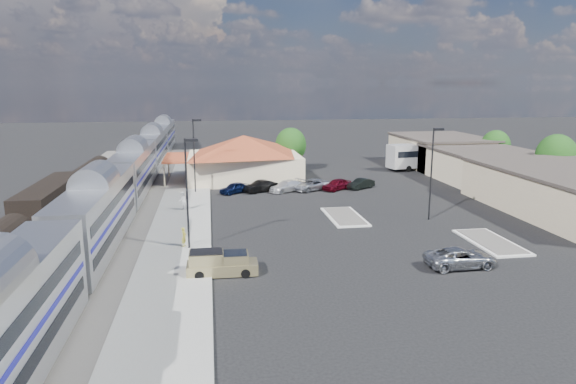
{
  "coord_description": "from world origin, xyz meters",
  "views": [
    {
      "loc": [
        -9.12,
        -46.18,
        13.16
      ],
      "look_at": [
        -1.72,
        1.97,
        2.8
      ],
      "focal_mm": 32.0,
      "sensor_mm": 36.0,
      "label": 1
    }
  ],
  "objects": [
    {
      "name": "freight_cars",
      "position": [
        -24.0,
        3.29,
        1.93
      ],
      "size": [
        2.8,
        46.0,
        4.0
      ],
      "color": "black",
      "rests_on": "ground"
    },
    {
      "name": "passenger_train",
      "position": [
        -18.0,
        15.63,
        2.87
      ],
      "size": [
        3.0,
        104.0,
        5.55
      ],
      "color": "silver",
      "rests_on": "ground"
    },
    {
      "name": "lamp_plat_n",
      "position": [
        -10.9,
        16.0,
        5.34
      ],
      "size": [
        1.08,
        0.25,
        9.0
      ],
      "color": "black",
      "rests_on": "ground"
    },
    {
      "name": "pickup_truck",
      "position": [
        -8.5,
        -11.89,
        0.8
      ],
      "size": [
        4.94,
        1.93,
        1.7
      ],
      "rotation": [
        0.0,
        0.0,
        1.55
      ],
      "color": "tan",
      "rests_on": "ground"
    },
    {
      "name": "parked_car_f",
      "position": [
        9.72,
        15.54,
        0.65
      ],
      "size": [
        4.06,
        3.19,
        1.29
      ],
      "primitive_type": "imported",
      "rotation": [
        0.0,
        0.0,
        -1.03
      ],
      "color": "black",
      "rests_on": "ground"
    },
    {
      "name": "ground",
      "position": [
        0.0,
        0.0,
        0.0
      ],
      "size": [
        280.0,
        280.0,
        0.0
      ],
      "primitive_type": "plane",
      "color": "black",
      "rests_on": "ground"
    },
    {
      "name": "parked_car_d",
      "position": [
        3.32,
        15.54,
        0.7
      ],
      "size": [
        5.56,
        4.48,
        1.41
      ],
      "primitive_type": "imported",
      "rotation": [
        0.0,
        0.0,
        -1.07
      ],
      "color": "#9C9EA4",
      "rests_on": "ground"
    },
    {
      "name": "parked_car_a",
      "position": [
        -6.28,
        15.24,
        0.67
      ],
      "size": [
        4.1,
        3.58,
        1.34
      ],
      "primitive_type": "imported",
      "rotation": [
        0.0,
        0.0,
        -0.94
      ],
      "color": "#0B163B",
      "rests_on": "ground"
    },
    {
      "name": "railbed",
      "position": [
        -21.0,
        8.0,
        0.06
      ],
      "size": [
        16.0,
        100.0,
        0.12
      ],
      "primitive_type": "cube",
      "color": "#4C4944",
      "rests_on": "ground"
    },
    {
      "name": "parked_car_c",
      "position": [
        0.12,
        15.24,
        0.7
      ],
      "size": [
        5.1,
        4.19,
        1.39
      ],
      "primitive_type": "imported",
      "rotation": [
        0.0,
        0.0,
        -1.01
      ],
      "color": "silver",
      "rests_on": "ground"
    },
    {
      "name": "station_depot",
      "position": [
        -4.56,
        24.0,
        3.13
      ],
      "size": [
        18.35,
        12.24,
        6.2
      ],
      "color": "beige",
      "rests_on": "ground"
    },
    {
      "name": "buildings_east",
      "position": [
        28.0,
        14.28,
        2.27
      ],
      "size": [
        14.4,
        51.4,
        4.8
      ],
      "color": "#C6B28C",
      "rests_on": "ground"
    },
    {
      "name": "tree_depot",
      "position": [
        3.0,
        30.0,
        4.02
      ],
      "size": [
        4.71,
        4.71,
        6.63
      ],
      "color": "#382314",
      "rests_on": "ground"
    },
    {
      "name": "tree_east_c",
      "position": [
        34.0,
        26.0,
        3.76
      ],
      "size": [
        4.41,
        4.41,
        6.21
      ],
      "color": "#382314",
      "rests_on": "ground"
    },
    {
      "name": "tree_east_b",
      "position": [
        34.0,
        12.0,
        4.22
      ],
      "size": [
        4.94,
        4.94,
        6.96
      ],
      "color": "#382314",
      "rests_on": "ground"
    },
    {
      "name": "lamp_plat_s",
      "position": [
        -10.9,
        -6.0,
        5.34
      ],
      "size": [
        1.08,
        0.25,
        9.0
      ],
      "color": "black",
      "rests_on": "ground"
    },
    {
      "name": "parked_car_e",
      "position": [
        6.52,
        15.24,
        0.72
      ],
      "size": [
        4.45,
        3.76,
        1.44
      ],
      "primitive_type": "imported",
      "rotation": [
        0.0,
        0.0,
        -0.98
      ],
      "color": "maroon",
      "rests_on": "ground"
    },
    {
      "name": "parked_car_b",
      "position": [
        -3.08,
        15.54,
        0.71
      ],
      "size": [
        4.5,
        3.42,
        1.42
      ],
      "primitive_type": "imported",
      "rotation": [
        0.0,
        0.0,
        -1.06
      ],
      "color": "black",
      "rests_on": "ground"
    },
    {
      "name": "suv",
      "position": [
        8.7,
        -13.0,
        0.73
      ],
      "size": [
        5.29,
        2.57,
        1.45
      ],
      "primitive_type": "imported",
      "rotation": [
        0.0,
        0.0,
        1.6
      ],
      "color": "#A0A3A8",
      "rests_on": "ground"
    },
    {
      "name": "traffic_island_north",
      "position": [
        14.0,
        -8.0,
        0.1
      ],
      "size": [
        3.3,
        7.5,
        0.21
      ],
      "color": "silver",
      "rests_on": "ground"
    },
    {
      "name": "traffic_island_south",
      "position": [
        4.0,
        2.0,
        0.1
      ],
      "size": [
        3.3,
        7.5,
        0.21
      ],
      "color": "silver",
      "rests_on": "ground"
    },
    {
      "name": "platform",
      "position": [
        -12.0,
        6.0,
        0.09
      ],
      "size": [
        5.5,
        92.0,
        0.18
      ],
      "primitive_type": "cube",
      "color": "gray",
      "rests_on": "ground"
    },
    {
      "name": "person_a",
      "position": [
        -11.41,
        -5.5,
        0.97
      ],
      "size": [
        0.54,
        0.67,
        1.58
      ],
      "primitive_type": "imported",
      "rotation": [
        0.0,
        0.0,
        1.24
      ],
      "color": "gold",
      "rests_on": "platform"
    },
    {
      "name": "coach_bus",
      "position": [
        24.0,
        28.69,
        2.31
      ],
      "size": [
        12.76,
        4.97,
        4.0
      ],
      "rotation": [
        0.0,
        0.0,
        1.76
      ],
      "color": "silver",
      "rests_on": "ground"
    },
    {
      "name": "lamp_lot",
      "position": [
        12.1,
        0.0,
        5.34
      ],
      "size": [
        1.08,
        0.25,
        9.0
      ],
      "color": "black",
      "rests_on": "ground"
    },
    {
      "name": "person_b",
      "position": [
        -12.12,
        6.94,
        1.14
      ],
      "size": [
        0.77,
        0.96,
        1.92
      ],
      "primitive_type": "imported",
      "rotation": [
        0.0,
        0.0,
        -1.52
      ],
      "color": "white",
      "rests_on": "platform"
    }
  ]
}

